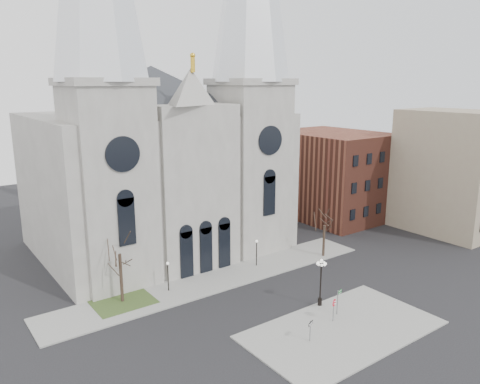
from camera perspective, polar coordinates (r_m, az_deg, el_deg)
ground at (r=46.43m, az=5.05°, el=-15.04°), size 160.00×160.00×0.00m
sidewalk_near at (r=45.22m, az=12.39°, el=-16.05°), size 18.00×10.00×0.14m
sidewalk_far at (r=54.27m, az=-2.73°, el=-10.55°), size 40.00×6.00×0.14m
grass_patch at (r=50.51m, az=-14.12°, el=-12.84°), size 6.00×5.00×0.18m
cathedral at (r=60.02m, az=-9.28°, el=9.77°), size 33.00×26.66×54.00m
bg_building_brick at (r=79.09m, az=11.08°, el=2.12°), size 14.00×18.00×14.00m
bg_building_tan at (r=75.86m, az=24.22°, el=2.25°), size 10.00×14.00×18.00m
tree_left at (r=48.38m, az=-14.49°, el=-6.98°), size 3.20×3.20×7.50m
tree_right at (r=60.42m, az=10.27°, el=-3.79°), size 3.20×3.20×6.00m
ped_lamp_left at (r=51.02m, az=-8.78°, el=-9.54°), size 0.32×0.32×3.26m
ped_lamp_right at (r=57.06m, az=2.03°, el=-6.87°), size 0.32×0.32×3.26m
stop_sign at (r=45.52m, az=11.35°, el=-13.33°), size 0.83×0.11×2.30m
globe_lamp at (r=47.64m, az=9.83°, el=-10.11°), size 1.13×1.13×4.92m
one_way_sign at (r=42.23m, az=8.56°, el=-15.98°), size 0.79×0.35×1.91m
street_name_sign at (r=46.96m, az=11.84°, el=-12.78°), size 0.76×0.28×2.46m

